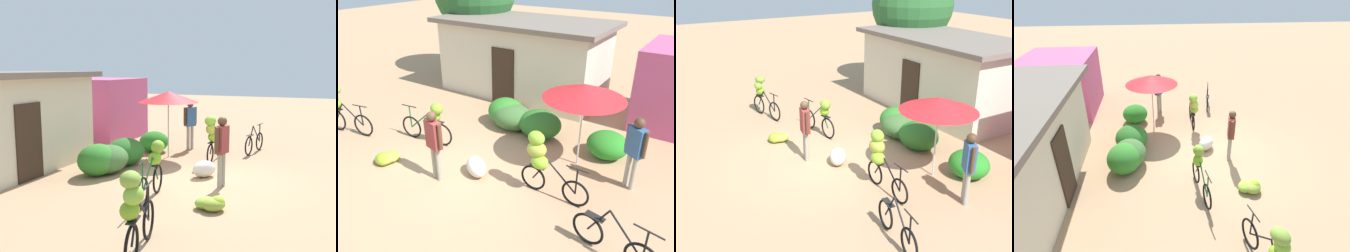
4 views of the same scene
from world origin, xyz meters
The scene contains 16 objects.
ground_plane centered at (0.00, 0.00, 0.00)m, with size 60.00×60.00×0.00m, color tan.
building_low centered at (-1.50, 5.79, 1.41)m, with size 6.42×3.25×2.77m.
tree_behind_building centered at (-4.52, 6.82, 3.53)m, with size 3.40×3.40×5.24m.
hedge_bush_front_left centered at (-0.45, 3.04, 0.43)m, with size 1.18×1.02×0.86m, color #307B28.
hedge_bush_front_right centered at (-0.14, 2.90, 0.39)m, with size 1.31×1.06×0.78m, color #3C6632.
hedge_bush_mid centered at (0.82, 2.88, 0.41)m, with size 1.27×1.11×0.81m, color #296824.
hedge_bush_by_door centered at (2.82, 2.85, 0.36)m, with size 1.07×1.00×0.71m, color #278425.
market_umbrella centered at (2.32, 2.10, 1.96)m, with size 1.95×1.95×2.14m.
bicycle_leftmost centered at (-4.26, -0.07, 0.83)m, with size 1.68×0.45×1.43m.
bicycle_near_pile centered at (-1.50, 0.88, 0.72)m, with size 1.73×0.35×1.26m.
bicycle_center_loaded centered at (2.09, 0.54, 0.88)m, with size 1.63×0.49×1.46m.
bicycle_by_shop centered at (4.00, -0.39, 0.35)m, with size 1.62×0.35×0.96m.
banana_pile_on_ground centered at (-1.77, -0.56, 0.13)m, with size 0.70×0.81×0.30m.
produce_sack centered at (0.48, 0.31, 0.22)m, with size 0.70×0.44×0.44m, color silver.
person_vendor centered at (-0.19, -0.33, 1.07)m, with size 0.57×0.28×1.74m.
person_bystander centered at (3.68, 1.83, 1.07)m, with size 0.51×0.38×1.74m.
Camera 3 is at (9.20, -4.69, 5.17)m, focal length 43.64 mm.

